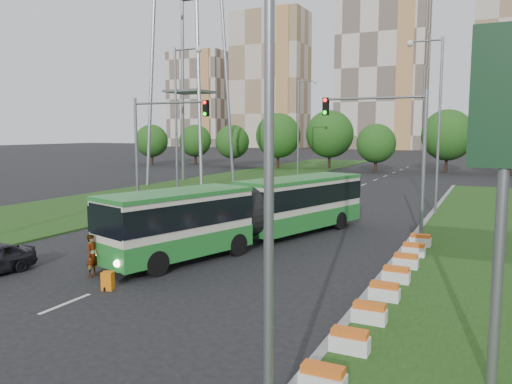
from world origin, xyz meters
The scene contains 16 objects.
ground centered at (0.00, 0.00, 0.00)m, with size 360.00×360.00×0.00m, color black.
median_kerb centered at (6.05, 8.00, 0.09)m, with size 0.30×60.00×0.18m, color gray.
left_verge centered at (-18.00, 25.00, 0.05)m, with size 12.00×110.00×0.10m, color #1D3F12.
lane_markings centered at (-3.00, 20.00, 0.00)m, with size 0.20×100.00×0.01m, color beige, non-canonical shape.
flower_planters centered at (6.70, -0.30, 0.45)m, with size 1.10×15.90×0.60m, color silver, non-canonical shape.
traffic_mast_median centered at (4.78, 10.00, 5.35)m, with size 5.76×0.32×8.00m.
traffic_mast_left centered at (-10.38, 9.00, 5.35)m, with size 5.76×0.32×8.00m.
street_lamps centered at (-3.00, 10.00, 6.00)m, with size 36.00×60.00×12.00m, color slate, non-canonical shape.
tree_line centered at (10.00, 55.00, 4.50)m, with size 120.00×8.00×9.00m, color #1A4C14, non-canonical shape.
apartment_tower_west centered at (-65.00, 150.00, 24.00)m, with size 26.00×15.00×48.00m, color #C1B39B.
apartment_tower_cwest centered at (-25.00, 150.00, 26.00)m, with size 28.00×15.00×52.00m, color beige.
midrise_west centered at (-95.00, 150.00, 18.00)m, with size 22.00×14.00×36.00m, color beige.
articulated_bus centered at (-1.52, 4.89, 1.69)m, with size 2.61×16.77×2.76m.
car_left_far centered at (-8.52, 11.98, 0.73)m, with size 1.55×4.45×1.47m, color black.
pedestrian centered at (-4.50, -3.13, 0.85)m, with size 0.62×0.41×1.70m, color gray.
shopping_trolley centered at (-2.74, -4.23, 0.34)m, with size 0.40×0.42×0.68m.
Camera 1 is at (9.82, -17.85, 5.77)m, focal length 35.00 mm.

